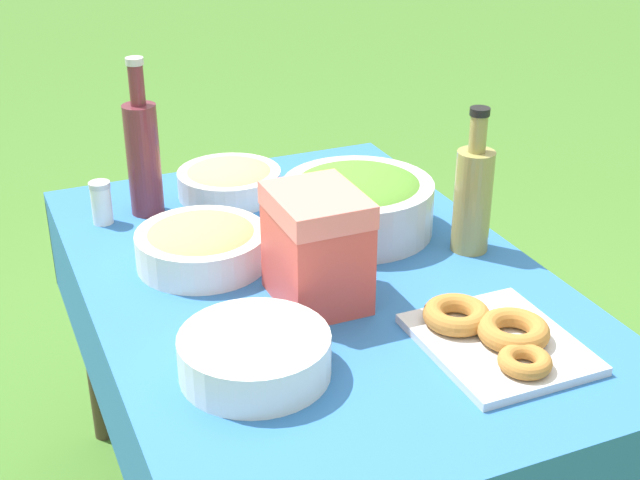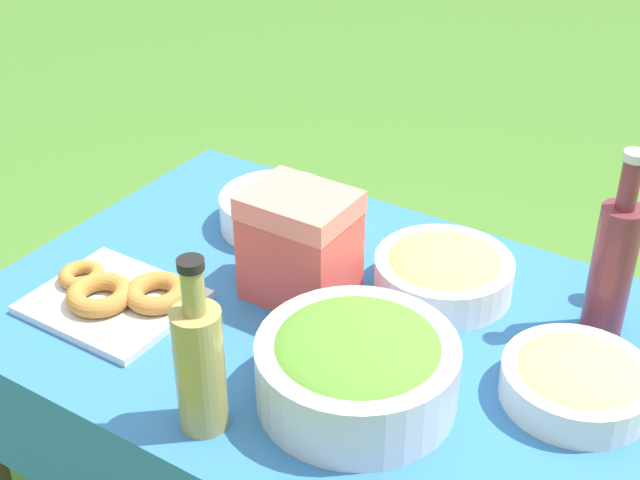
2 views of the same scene
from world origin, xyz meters
name	(u,v)px [view 1 (image 1 of 2)]	position (x,y,z in m)	size (l,w,h in m)	color
picnic_table	(315,317)	(0.00, 0.00, 0.60)	(1.27, 0.87, 0.70)	#2D6BB2
salad_bowl	(358,201)	(-0.15, 0.16, 0.77)	(0.32, 0.32, 0.13)	silver
pasta_bowl	(229,180)	(-0.45, -0.03, 0.74)	(0.24, 0.24, 0.08)	silver
donut_platter	(495,336)	(0.36, 0.18, 0.72)	(0.30, 0.25, 0.05)	silver
plate_stack	(255,355)	(0.27, -0.22, 0.73)	(0.25, 0.25, 0.07)	white
olive_oil_bottle	(473,196)	(0.02, 0.34, 0.82)	(0.08, 0.08, 0.30)	#998E4C
wine_bottle	(143,154)	(-0.42, -0.23, 0.84)	(0.07, 0.07, 0.35)	maroon
bread_bowl	(202,244)	(-0.13, -0.19, 0.74)	(0.26, 0.26, 0.09)	white
cooler_box	(317,248)	(0.09, -0.03, 0.81)	(0.19, 0.15, 0.22)	#E04C42
salt_shaker	(101,202)	(-0.41, -0.33, 0.75)	(0.05, 0.05, 0.10)	white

